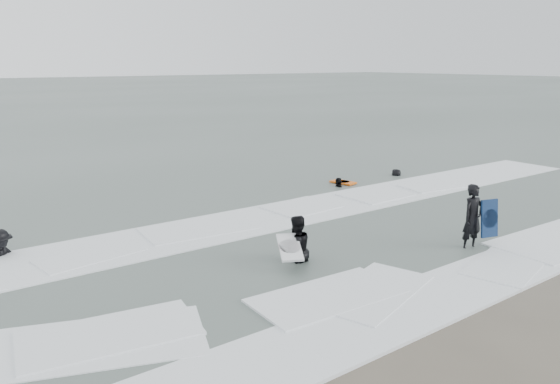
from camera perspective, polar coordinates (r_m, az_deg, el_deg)
ground at (r=12.18m, az=14.20°, el=-9.53°), size 320.00×320.00×0.00m
surfer_centre at (r=14.81m, az=19.25°, el=-5.70°), size 0.67×0.48×1.72m
surfer_wading at (r=13.13m, az=1.66°, el=-7.38°), size 0.86×0.69×1.71m
surfer_breaker at (r=14.97m, az=-27.04°, el=-6.25°), size 1.18×0.94×1.59m
surfer_right_near at (r=20.75m, az=6.13°, el=0.42°), size 0.75×0.98×1.55m
surfer_right_far at (r=23.19m, az=12.04°, el=1.58°), size 0.86×0.79×1.47m
surf_foam at (r=14.62m, az=3.02°, el=-5.01°), size 30.03×9.06×0.09m
bodyboards at (r=15.98m, az=9.38°, el=-1.83°), size 7.78×8.39×1.25m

